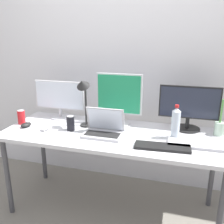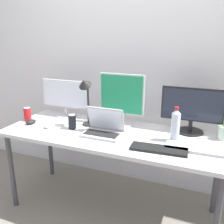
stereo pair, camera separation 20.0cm
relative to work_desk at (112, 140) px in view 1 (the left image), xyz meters
name	(u,v)px [view 1 (the left image)]	position (x,y,z in m)	size (l,w,h in m)	color
ground_plane	(112,208)	(0.00, 0.00, -0.68)	(16.00, 16.00, 0.00)	gray
wall_back	(129,57)	(0.00, 0.59, 0.62)	(7.00, 0.08, 2.60)	silver
work_desk	(112,140)	(0.00, 0.00, 0.00)	(1.81, 0.70, 0.74)	#424247
monitor_left	(60,98)	(-0.59, 0.24, 0.26)	(0.49, 0.19, 0.36)	silver
monitor_center	(119,98)	(0.00, 0.23, 0.30)	(0.40, 0.21, 0.45)	silver
monitor_right	(189,107)	(0.59, 0.25, 0.26)	(0.49, 0.22, 0.37)	black
laptop_silver	(104,129)	(-0.05, -0.05, 0.11)	(0.31, 0.21, 0.22)	#B7B7BC
keyboard_main	(198,145)	(0.67, -0.07, 0.07)	(0.43, 0.15, 0.02)	#B2B2B7
keyboard_aux	(162,147)	(0.42, -0.18, 0.07)	(0.39, 0.12, 0.02)	black
mouse_by_keyboard	(45,128)	(-0.56, -0.09, 0.08)	(0.06, 0.10, 0.04)	silver
mouse_by_laptop	(26,125)	(-0.76, -0.08, 0.08)	(0.07, 0.10, 0.04)	black
water_bottle	(176,123)	(0.50, 0.03, 0.19)	(0.07, 0.07, 0.27)	silver
soda_can_near_keyboard	(21,117)	(-0.85, -0.01, 0.12)	(0.07, 0.07, 0.13)	red
soda_can_by_laptop	(71,123)	(-0.35, -0.04, 0.12)	(0.07, 0.07, 0.13)	black
bamboo_vase	(219,128)	(0.84, 0.19, 0.12)	(0.08, 0.08, 0.30)	#B2D1B7
desk_lamp	(84,93)	(-0.26, 0.06, 0.37)	(0.11, 0.18, 0.45)	black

